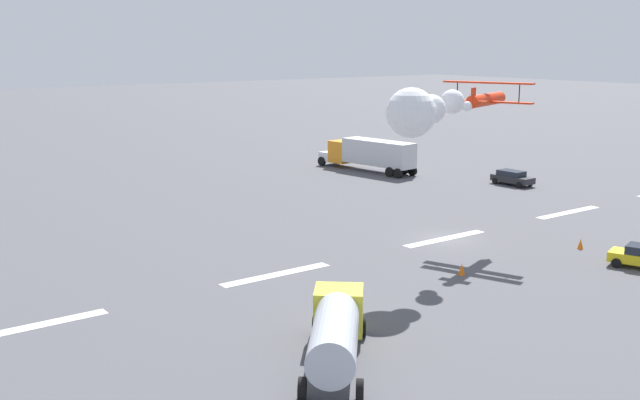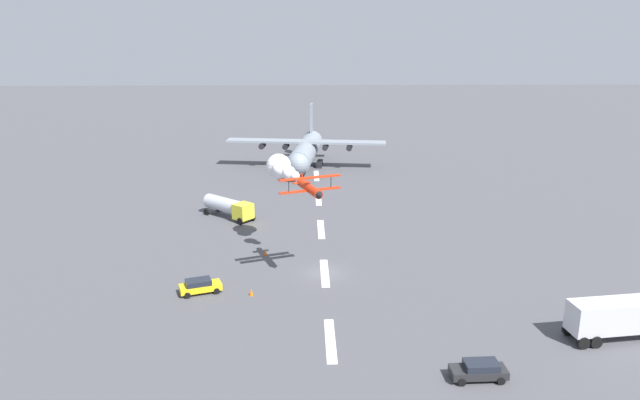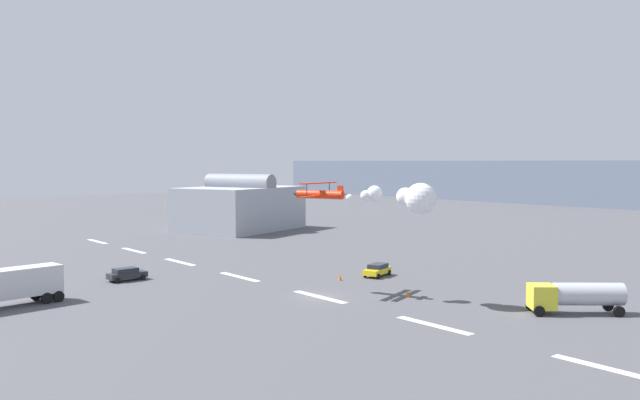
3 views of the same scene
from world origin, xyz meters
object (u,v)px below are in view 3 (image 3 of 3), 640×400
stunt_biplane_red (398,197)px  traffic_cone_far (408,293)px  followme_car_yellow (127,274)px  traffic_cone_near (340,277)px  airport_staff_sedan (377,270)px  fuel_tanker_truck (574,295)px

stunt_biplane_red → traffic_cone_far: size_ratio=21.22×
traffic_cone_far → followme_car_yellow: bearing=-145.9°
traffic_cone_near → airport_staff_sedan: bearing=81.8°
stunt_biplane_red → followme_car_yellow: (-28.43, -16.31, -9.73)m
airport_staff_sedan → fuel_tanker_truck: bearing=-0.0°
followme_car_yellow → airport_staff_sedan: bearing=56.0°
followme_car_yellow → traffic_cone_far: (27.64, 18.74, -0.44)m
followme_car_yellow → traffic_cone_far: bearing=34.1°
traffic_cone_far → traffic_cone_near: bearing=176.2°
stunt_biplane_red → airport_staff_sedan: 17.42m
stunt_biplane_red → followme_car_yellow: size_ratio=3.51×
stunt_biplane_red → airport_staff_sedan: bearing=143.2°
followme_car_yellow → stunt_biplane_red: bearing=29.8°
traffic_cone_near → traffic_cone_far: 11.59m
followme_car_yellow → traffic_cone_far: 33.40m
fuel_tanker_truck → traffic_cone_near: (-26.62, -5.43, -1.36)m
stunt_biplane_red → fuel_tanker_truck: bearing=31.2°
followme_car_yellow → traffic_cone_near: (16.08, 19.51, -0.44)m
airport_staff_sedan → traffic_cone_near: size_ratio=6.26×
fuel_tanker_truck → airport_staff_sedan: bearing=180.0°
stunt_biplane_red → traffic_cone_near: stunt_biplane_red is taller
fuel_tanker_truck → followme_car_yellow: bearing=-149.7°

